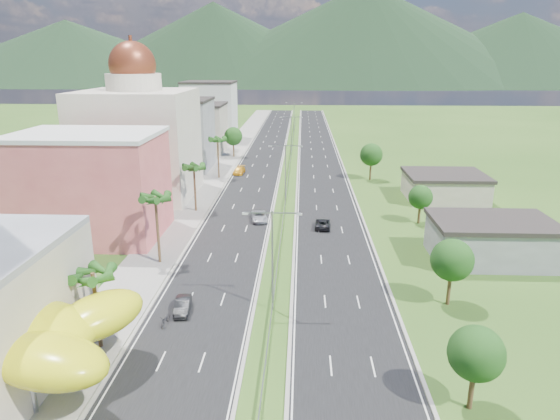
# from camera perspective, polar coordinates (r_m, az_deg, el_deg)

# --- Properties ---
(ground) EXTENTS (500.00, 500.00, 0.00)m
(ground) POSITION_cam_1_polar(r_m,az_deg,el_deg) (45.80, -1.61, -17.20)
(ground) COLOR #2D5119
(ground) RESTS_ON ground
(road_left) EXTENTS (11.00, 260.00, 0.04)m
(road_left) POSITION_cam_1_polar(r_m,az_deg,el_deg) (130.75, -2.10, 5.65)
(road_left) COLOR black
(road_left) RESTS_ON ground
(road_right) EXTENTS (11.00, 260.00, 0.04)m
(road_right) POSITION_cam_1_polar(r_m,az_deg,el_deg) (130.42, 4.52, 5.58)
(road_right) COLOR black
(road_right) RESTS_ON ground
(sidewalk_left) EXTENTS (7.00, 260.00, 0.12)m
(sidewalk_left) POSITION_cam_1_polar(r_m,az_deg,el_deg) (131.84, -6.23, 5.68)
(sidewalk_left) COLOR gray
(sidewalk_left) RESTS_ON ground
(median_guardrail) EXTENTS (0.10, 216.06, 0.76)m
(median_guardrail) POSITION_cam_1_polar(r_m,az_deg,el_deg) (112.64, 0.99, 4.12)
(median_guardrail) COLOR gray
(median_guardrail) RESTS_ON ground
(streetlight_median_b) EXTENTS (6.04, 0.25, 11.00)m
(streetlight_median_b) POSITION_cam_1_polar(r_m,az_deg,el_deg) (51.49, -0.88, -4.64)
(streetlight_median_b) COLOR gray
(streetlight_median_b) RESTS_ON ground
(streetlight_median_c) EXTENTS (6.04, 0.25, 11.00)m
(streetlight_median_c) POSITION_cam_1_polar(r_m,az_deg,el_deg) (89.85, 0.62, 4.80)
(streetlight_median_c) COLOR gray
(streetlight_median_c) RESTS_ON ground
(streetlight_median_d) EXTENTS (6.04, 0.25, 11.00)m
(streetlight_median_d) POSITION_cam_1_polar(r_m,az_deg,el_deg) (134.15, 1.28, 8.87)
(streetlight_median_d) COLOR gray
(streetlight_median_d) RESTS_ON ground
(streetlight_median_e) EXTENTS (6.04, 0.25, 11.00)m
(streetlight_median_e) POSITION_cam_1_polar(r_m,az_deg,el_deg) (178.81, 1.61, 10.91)
(streetlight_median_e) COLOR gray
(streetlight_median_e) RESTS_ON ground
(lime_canopy) EXTENTS (18.00, 15.00, 7.40)m
(lime_canopy) POSITION_cam_1_polar(r_m,az_deg,el_deg) (45.77, -28.55, -12.22)
(lime_canopy) COLOR yellow
(lime_canopy) RESTS_ON ground
(pink_shophouse) EXTENTS (20.00, 15.00, 15.00)m
(pink_shophouse) POSITION_cam_1_polar(r_m,az_deg,el_deg) (78.46, -20.77, 2.44)
(pink_shophouse) COLOR #CE5457
(pink_shophouse) RESTS_ON ground
(domed_building) EXTENTS (20.00, 20.00, 28.70)m
(domed_building) POSITION_cam_1_polar(r_m,az_deg,el_deg) (98.83, -15.88, 8.00)
(domed_building) COLOR beige
(domed_building) RESTS_ON ground
(midrise_grey) EXTENTS (16.00, 15.00, 16.00)m
(midrise_grey) POSITION_cam_1_polar(r_m,az_deg,el_deg) (122.79, -11.72, 8.35)
(midrise_grey) COLOR gray
(midrise_grey) RESTS_ON ground
(midrise_beige) EXTENTS (16.00, 15.00, 13.00)m
(midrise_beige) POSITION_cam_1_polar(r_m,az_deg,el_deg) (144.22, -9.58, 9.11)
(midrise_beige) COLOR #A99E8B
(midrise_beige) RESTS_ON ground
(midrise_white) EXTENTS (16.00, 15.00, 18.00)m
(midrise_white) POSITION_cam_1_polar(r_m,az_deg,el_deg) (166.34, -7.99, 11.07)
(midrise_white) COLOR silver
(midrise_white) RESTS_ON ground
(shed_near) EXTENTS (15.00, 10.00, 5.00)m
(shed_near) POSITION_cam_1_polar(r_m,az_deg,el_deg) (71.49, 22.97, -3.37)
(shed_near) COLOR gray
(shed_near) RESTS_ON ground
(shed_far) EXTENTS (14.00, 12.00, 4.40)m
(shed_far) POSITION_cam_1_polar(r_m,az_deg,el_deg) (99.48, 18.28, 2.45)
(shed_far) COLOR #A99E8B
(shed_far) RESTS_ON ground
(palm_tree_b) EXTENTS (3.60, 3.60, 8.10)m
(palm_tree_b) POSITION_cam_1_polar(r_m,az_deg,el_deg) (47.64, -20.60, -7.25)
(palm_tree_b) COLOR #47301C
(palm_tree_b) RESTS_ON ground
(palm_tree_c) EXTENTS (3.60, 3.60, 9.60)m
(palm_tree_c) POSITION_cam_1_polar(r_m,az_deg,el_deg) (64.87, -14.05, 1.07)
(palm_tree_c) COLOR #47301C
(palm_tree_c) RESTS_ON ground
(palm_tree_d) EXTENTS (3.60, 3.60, 8.60)m
(palm_tree_d) POSITION_cam_1_polar(r_m,az_deg,el_deg) (86.72, -9.81, 4.64)
(palm_tree_d) COLOR #47301C
(palm_tree_d) RESTS_ON ground
(palm_tree_e) EXTENTS (3.60, 3.60, 9.40)m
(palm_tree_e) POSITION_cam_1_polar(r_m,az_deg,el_deg) (110.71, -7.14, 7.82)
(palm_tree_e) COLOR #47301C
(palm_tree_e) RESTS_ON ground
(leafy_tree_lfar) EXTENTS (4.90, 4.90, 8.05)m
(leafy_tree_lfar) POSITION_cam_1_polar(r_m,az_deg,el_deg) (135.55, -5.36, 8.38)
(leafy_tree_lfar) COLOR #47301C
(leafy_tree_lfar) RESTS_ON ground
(leafy_tree_ra) EXTENTS (4.20, 4.20, 6.90)m
(leafy_tree_ra) POSITION_cam_1_polar(r_m,az_deg,el_deg) (41.06, 21.51, -15.03)
(leafy_tree_ra) COLOR #47301C
(leafy_tree_ra) RESTS_ON ground
(leafy_tree_rb) EXTENTS (4.55, 4.55, 7.47)m
(leafy_tree_rb) POSITION_cam_1_polar(r_m,az_deg,el_deg) (56.21, 19.07, -5.44)
(leafy_tree_rb) COLOR #47301C
(leafy_tree_rb) RESTS_ON ground
(leafy_tree_rc) EXTENTS (3.85, 3.85, 6.33)m
(leafy_tree_rc) POSITION_cam_1_polar(r_m,az_deg,el_deg) (82.89, 15.77, 1.41)
(leafy_tree_rc) COLOR #47301C
(leafy_tree_rc) RESTS_ON ground
(leafy_tree_rd) EXTENTS (4.90, 4.90, 8.05)m
(leafy_tree_rd) POSITION_cam_1_polar(r_m,az_deg,el_deg) (110.68, 10.39, 6.23)
(leafy_tree_rd) COLOR #47301C
(leafy_tree_rd) RESTS_ON ground
(mountain_ridge) EXTENTS (860.00, 140.00, 90.00)m
(mountain_ridge) POSITION_cam_1_polar(r_m,az_deg,el_deg) (491.78, 9.46, 13.79)
(mountain_ridge) COLOR black
(mountain_ridge) RESTS_ON ground
(car_dark_left) EXTENTS (1.97, 4.49, 1.43)m
(car_dark_left) POSITION_cam_1_polar(r_m,az_deg,el_deg) (54.47, -11.06, -10.64)
(car_dark_left) COLOR black
(car_dark_left) RESTS_ON road_left
(car_silver_mid_left) EXTENTS (3.24, 5.58, 1.46)m
(car_silver_mid_left) POSITION_cam_1_polar(r_m,az_deg,el_deg) (81.99, -2.39, -0.74)
(car_silver_mid_left) COLOR #A7A9AF
(car_silver_mid_left) RESTS_ON road_left
(car_yellow_far_left) EXTENTS (2.60, 5.55, 1.57)m
(car_yellow_far_left) POSITION_cam_1_polar(r_m,az_deg,el_deg) (115.88, -4.68, 4.53)
(car_yellow_far_left) COLOR gold
(car_yellow_far_left) RESTS_ON road_left
(car_dark_far_right) EXTENTS (2.58, 5.08, 1.38)m
(car_dark_far_right) POSITION_cam_1_polar(r_m,az_deg,el_deg) (78.85, 4.89, -1.55)
(car_dark_far_right) COLOR black
(car_dark_far_right) RESTS_ON road_right
(motorcycle) EXTENTS (0.92, 2.21, 1.37)m
(motorcycle) POSITION_cam_1_polar(r_m,az_deg,el_deg) (52.39, -12.97, -12.00)
(motorcycle) COLOR black
(motorcycle) RESTS_ON road_left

